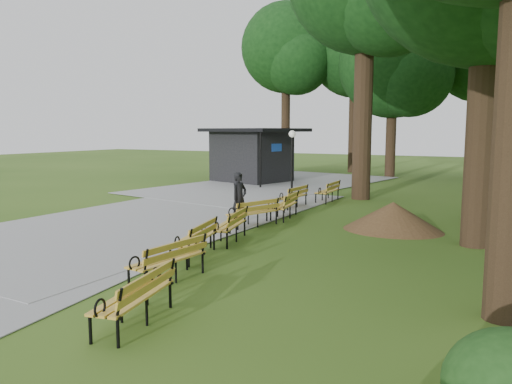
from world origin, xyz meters
The scene contains 14 objects.
ground centered at (0.00, 0.00, 0.00)m, with size 100.00×100.00×0.00m, color #365A19.
path centered at (-4.00, 3.00, 0.03)m, with size 12.00×38.00×0.06m, color #99999B.
person centered at (-0.83, 3.14, 0.84)m, with size 0.61×0.40×1.67m, color black.
kiosk centered at (-6.70, 14.94, 1.56)m, with size 4.98×4.33×3.12m, color black, non-canonical shape.
lamp_post centered at (-2.06, 10.20, 2.17)m, with size 0.32×0.32×3.00m.
dirt_mound centered at (3.81, 4.35, 0.43)m, with size 2.50×2.50×0.87m, color #47301C.
bench_0 centered at (1.84, -4.89, 0.44)m, with size 1.90×0.64×0.88m, color gold, non-canonical shape.
bench_1 centered at (0.93, -2.88, 0.44)m, with size 1.90×0.64×0.88m, color gold, non-canonical shape.
bench_2 centered at (0.31, -1.09, 0.44)m, with size 1.90×0.64×0.88m, color gold, non-canonical shape.
bench_3 centered at (0.19, 0.74, 0.44)m, with size 1.90×0.64×0.88m, color gold, non-canonical shape.
bench_4 centered at (-0.22, 2.92, 0.44)m, with size 1.90×0.64×0.88m, color gold, non-canonical shape.
bench_5 centered at (0.03, 4.72, 0.44)m, with size 1.90×0.64×0.88m, color gold, non-canonical shape.
bench_6 centered at (-0.62, 6.92, 0.44)m, with size 1.90×0.64×0.88m, color gold, non-canonical shape.
bench_7 centered at (0.01, 9.20, 0.44)m, with size 1.90×0.64×0.88m, color gold, non-canonical shape.
Camera 1 is at (6.94, -10.55, 3.01)m, focal length 34.61 mm.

